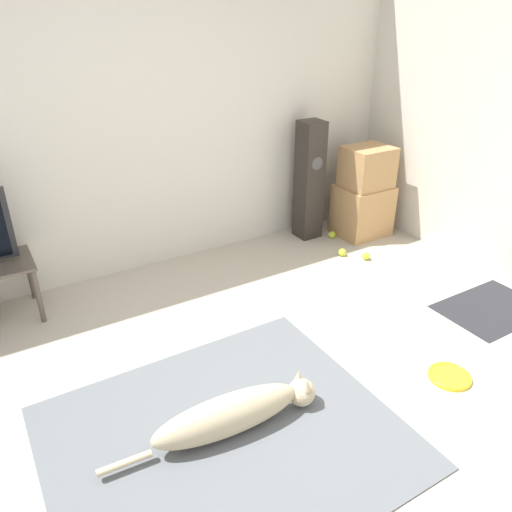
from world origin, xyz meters
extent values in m
plane|color=#BCB29E|center=(0.00, 0.00, 0.00)|extent=(12.00, 12.00, 0.00)
cube|color=beige|center=(0.00, 2.10, 1.27)|extent=(8.00, 0.06, 2.55)
cube|color=slate|center=(-0.08, 0.08, 0.01)|extent=(1.72, 1.48, 0.01)
ellipsoid|color=beige|center=(-0.06, 0.10, 0.12)|extent=(0.80, 0.24, 0.22)
sphere|color=beige|center=(0.38, 0.07, 0.09)|extent=(0.15, 0.15, 0.15)
cone|color=beige|center=(0.39, 0.11, 0.17)|extent=(0.05, 0.05, 0.07)
cone|color=beige|center=(0.38, 0.03, 0.17)|extent=(0.05, 0.05, 0.07)
cylinder|color=beige|center=(-0.58, 0.13, 0.06)|extent=(0.26, 0.05, 0.04)
cylinder|color=yellow|center=(1.26, -0.20, 0.01)|extent=(0.25, 0.25, 0.02)
torus|color=yellow|center=(1.26, -0.20, 0.02)|extent=(0.25, 0.25, 0.02)
cube|color=tan|center=(2.19, 1.64, 0.24)|extent=(0.46, 0.40, 0.47)
cube|color=tan|center=(2.19, 1.63, 0.65)|extent=(0.41, 0.35, 0.36)
cube|color=#2D2823|center=(1.73, 1.87, 0.54)|extent=(0.20, 0.20, 1.07)
cylinder|color=#4C4C51|center=(1.73, 1.76, 0.72)|extent=(0.11, 0.00, 0.11)
cylinder|color=brown|center=(-0.68, 1.64, 0.20)|extent=(0.04, 0.04, 0.40)
cylinder|color=brown|center=(-0.68, 2.00, 0.20)|extent=(0.04, 0.04, 0.40)
sphere|color=#C6E033|center=(1.87, 1.20, 0.03)|extent=(0.07, 0.07, 0.07)
sphere|color=#C6E033|center=(1.74, 1.36, 0.03)|extent=(0.07, 0.07, 0.07)
sphere|color=#C6E033|center=(1.89, 1.69, 0.03)|extent=(0.07, 0.07, 0.07)
cube|color=#28282D|center=(2.12, 0.15, 0.00)|extent=(0.75, 0.52, 0.01)
camera|label=1|loc=(-0.89, -1.57, 1.98)|focal=35.00mm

